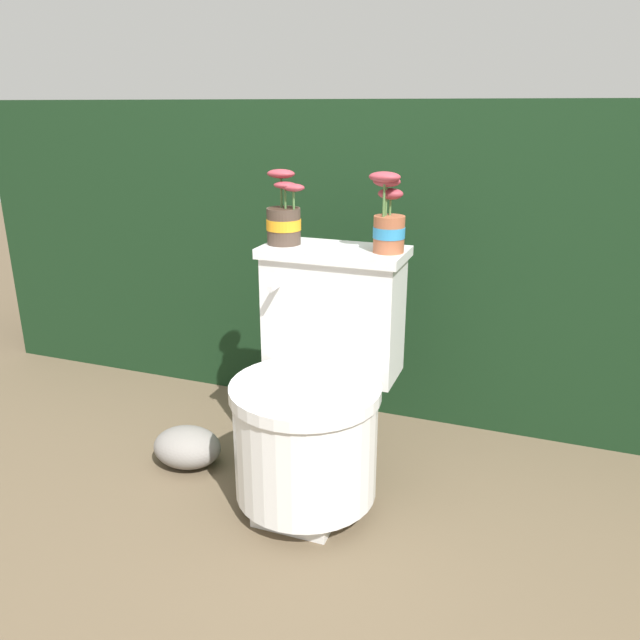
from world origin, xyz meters
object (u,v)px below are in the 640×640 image
object	(u,v)px
potted_plant_left	(284,218)
potted_plant_midleft	(388,220)
toilet	(315,396)
garden_stone	(187,447)

from	to	relation	value
potted_plant_left	potted_plant_midleft	size ratio (longest dim) A/B	0.97
toilet	potted_plant_left	xyz separation A→B (m)	(-0.16, 0.16, 0.50)
potted_plant_midleft	toilet	bearing A→B (deg)	-136.87
potted_plant_left	garden_stone	distance (m)	0.84
potted_plant_left	potted_plant_midleft	xyz separation A→B (m)	(0.33, 0.00, 0.01)
toilet	garden_stone	size ratio (longest dim) A/B	3.19
toilet	potted_plant_left	distance (m)	0.55
toilet	potted_plant_left	size ratio (longest dim) A/B	3.34
potted_plant_midleft	garden_stone	world-z (taller)	potted_plant_midleft
potted_plant_left	garden_stone	world-z (taller)	potted_plant_left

